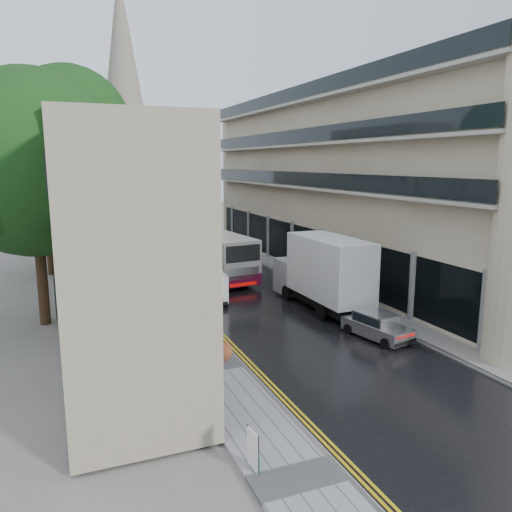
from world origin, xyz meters
TOP-DOWN VIEW (x-y plane):
  - road at (0.00, 27.50)m, footprint 9.00×85.00m
  - left_sidewalk at (-5.85, 27.50)m, footprint 2.70×85.00m
  - right_sidewalk at (5.40, 27.50)m, footprint 1.80×85.00m
  - old_shop_row at (-9.45, 30.00)m, footprint 4.50×56.00m
  - modern_block at (10.30, 26.00)m, footprint 8.00×40.00m
  - church_spire at (0.50, 82.00)m, footprint 6.40×6.40m
  - tree_near at (-12.50, 20.00)m, footprint 10.56×10.56m
  - tree_far at (-12.20, 33.00)m, footprint 9.24×9.24m
  - cream_bus at (-1.71, 25.01)m, footprint 4.30×12.85m
  - white_lorry at (1.80, 15.00)m, footprint 2.64×8.45m
  - silver_hatchback at (2.45, 9.97)m, footprint 2.23×3.82m
  - white_van at (-3.94, 19.98)m, footprint 2.39×4.55m
  - navy_van at (-3.84, 23.57)m, footprint 2.41×5.36m
  - pedestrian at (-5.60, 18.04)m, footprint 0.66×0.43m
  - lamp_post_near at (-5.36, 19.76)m, footprint 0.81×0.33m
  - lamp_post_far at (-4.92, 32.61)m, footprint 0.86×0.37m
  - estate_sign at (-6.86, 3.45)m, footprint 0.14×0.69m

SIDE VIEW (x-z plane):
  - road at x=0.00m, z-range 0.00..0.02m
  - left_sidewalk at x=-5.85m, z-range 0.00..0.12m
  - right_sidewalk at x=5.40m, z-range 0.00..0.12m
  - estate_sign at x=-6.86m, z-range 0.12..1.26m
  - silver_hatchback at x=2.45m, z-range 0.02..1.36m
  - white_van at x=-3.94m, z-range 0.02..1.99m
  - pedestrian at x=-5.60m, z-range 0.12..1.93m
  - navy_van at x=-3.84m, z-range 0.02..2.70m
  - cream_bus at x=-1.71m, z-range 0.02..3.46m
  - white_lorry at x=1.80m, z-range 0.02..4.44m
  - lamp_post_near at x=-5.36m, z-range 0.12..7.15m
  - lamp_post_far at x=-4.92m, z-range 0.12..7.60m
  - old_shop_row at x=-9.45m, z-range 0.00..12.00m
  - tree_far at x=-12.20m, z-range 0.00..12.46m
  - tree_near at x=-12.50m, z-range 0.00..13.89m
  - modern_block at x=10.30m, z-range 0.00..14.00m
  - church_spire at x=0.50m, z-range 0.00..40.00m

